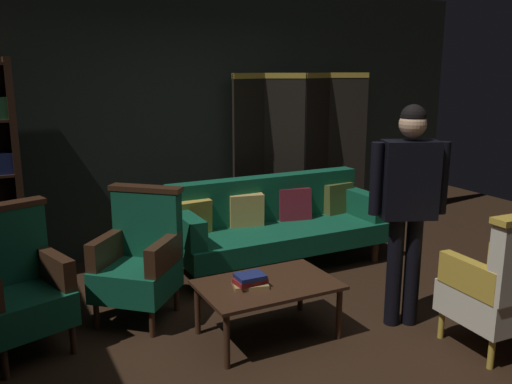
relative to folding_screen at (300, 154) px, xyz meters
name	(u,v)px	position (x,y,z in m)	size (l,w,h in m)	color
ground_plane	(305,339)	(-1.26, -2.17, -0.99)	(10.00, 10.00, 0.00)	black
back_wall	(187,121)	(-1.26, 0.28, 0.41)	(7.20, 0.10, 2.80)	black
folding_screen	(300,154)	(0.00, 0.00, 0.00)	(1.70, 0.28, 1.90)	black
velvet_couch	(275,221)	(-0.71, -0.71, -0.53)	(2.12, 0.78, 0.88)	#382114
coffee_table	(268,289)	(-1.49, -2.00, -0.61)	(1.00, 0.64, 0.42)	#382114
armchair_gilt_accent	(502,285)	(-0.14, -2.91, -0.50)	(0.61, 0.60, 1.04)	gold
armchair_wing_left	(17,285)	(-3.13, -1.40, -0.50)	(0.73, 0.72, 1.04)	#382114
armchair_wing_right	(139,258)	(-2.23, -1.25, -0.50)	(0.82, 0.81, 1.04)	#382114
standing_figure	(408,196)	(-0.46, -2.29, 0.04)	(0.55, 0.35, 1.70)	black
book_tan_leather	(250,285)	(-1.63, -2.00, -0.55)	(0.25, 0.17, 0.03)	#9E7A47
book_red_leather	(250,281)	(-1.63, -2.00, -0.52)	(0.22, 0.14, 0.03)	maroon
book_navy_cloth	(250,276)	(-1.63, -2.00, -0.49)	(0.20, 0.16, 0.03)	navy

